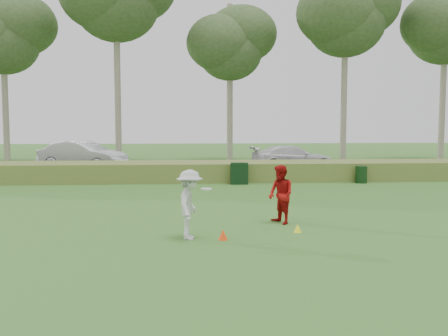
{
  "coord_description": "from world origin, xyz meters",
  "views": [
    {
      "loc": [
        -1.27,
        -12.59,
        2.76
      ],
      "look_at": [
        0.0,
        4.0,
        1.3
      ],
      "focal_mm": 40.0,
      "sensor_mm": 36.0,
      "label": 1
    }
  ],
  "objects": [
    {
      "name": "utility_cabinet",
      "position": [
        1.18,
        10.21,
        0.5
      ],
      "size": [
        0.82,
        0.54,
        1.0
      ],
      "primitive_type": "cube",
      "rotation": [
        0.0,
        0.0,
        -0.06
      ],
      "color": "black",
      "rests_on": "ground"
    },
    {
      "name": "cone_orange",
      "position": [
        -0.4,
        -0.88,
        0.13
      ],
      "size": [
        0.23,
        0.23,
        0.25
      ],
      "primitive_type": "cone",
      "color": "#FE430D",
      "rests_on": "ground"
    },
    {
      "name": "reed_strip",
      "position": [
        0.0,
        12.0,
        0.45
      ],
      "size": [
        80.0,
        3.0,
        0.9
      ],
      "primitive_type": "cube",
      "color": "#596F2C",
      "rests_on": "ground"
    },
    {
      "name": "player_white",
      "position": [
        -1.19,
        -0.73,
        0.84
      ],
      "size": [
        0.92,
        1.16,
        1.68
      ],
      "rotation": [
        0.0,
        0.0,
        1.43
      ],
      "color": "silver",
      "rests_on": "ground"
    },
    {
      "name": "car_right",
      "position": [
        5.05,
        16.58,
        0.78
      ],
      "size": [
        5.11,
        2.36,
        1.45
      ],
      "primitive_type": "imported",
      "rotation": [
        0.0,
        0.0,
        1.64
      ],
      "color": "silver",
      "rests_on": "park_road"
    },
    {
      "name": "trash_bin",
      "position": [
        6.97,
        10.21,
        0.4
      ],
      "size": [
        0.57,
        0.57,
        0.8
      ],
      "primitive_type": "cylinder",
      "rotation": [
        0.0,
        0.0,
        -0.08
      ],
      "color": "black",
      "rests_on": "ground"
    },
    {
      "name": "player_red",
      "position": [
        1.35,
        0.95,
        0.82
      ],
      "size": [
        0.89,
        0.98,
        1.64
      ],
      "primitive_type": "imported",
      "rotation": [
        0.0,
        0.0,
        -1.15
      ],
      "color": "#A70E0E",
      "rests_on": "ground"
    },
    {
      "name": "tree_2",
      "position": [
        -14.0,
        24.0,
        8.97
      ],
      "size": [
        6.5,
        6.5,
        12.0
      ],
      "color": "gray",
      "rests_on": "ground"
    },
    {
      "name": "ground",
      "position": [
        0.0,
        0.0,
        0.0
      ],
      "size": [
        120.0,
        120.0,
        0.0
      ],
      "primitive_type": "plane",
      "color": "#2E6622",
      "rests_on": "ground"
    },
    {
      "name": "park_road",
      "position": [
        0.0,
        17.0,
        0.03
      ],
      "size": [
        80.0,
        6.0,
        0.06
      ],
      "primitive_type": "cube",
      "color": "#2D2D2D",
      "rests_on": "ground"
    },
    {
      "name": "tree_6",
      "position": [
        18.0,
        23.8,
        10.1
      ],
      "size": [
        7.02,
        7.02,
        13.5
      ],
      "color": "gray",
      "rests_on": "ground"
    },
    {
      "name": "tree_5",
      "position": [
        10.0,
        22.5,
        10.47
      ],
      "size": [
        7.28,
        7.28,
        14.0
      ],
      "color": "gray",
      "rests_on": "ground"
    },
    {
      "name": "tree_4",
      "position": [
        2.0,
        24.5,
        8.59
      ],
      "size": [
        6.24,
        6.24,
        11.5
      ],
      "color": "gray",
      "rests_on": "ground"
    },
    {
      "name": "cone_yellow",
      "position": [
        1.57,
        -0.2,
        0.11
      ],
      "size": [
        0.2,
        0.2,
        0.22
      ],
      "primitive_type": "cone",
      "color": "#FDF81A",
      "rests_on": "ground"
    },
    {
      "name": "car_mid",
      "position": [
        -7.26,
        16.98,
        0.92
      ],
      "size": [
        5.52,
        3.71,
        1.72
      ],
      "primitive_type": "imported",
      "rotation": [
        0.0,
        0.0,
        1.17
      ],
      "color": "#B8B8BC",
      "rests_on": "park_road"
    }
  ]
}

